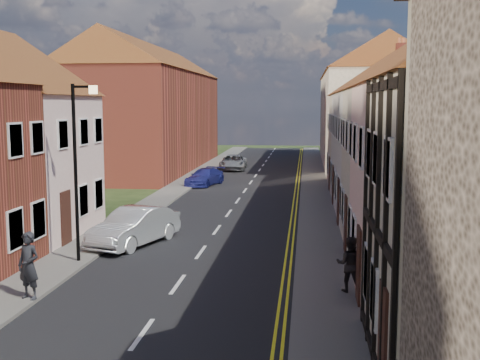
{
  "coord_description": "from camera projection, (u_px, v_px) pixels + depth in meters",
  "views": [
    {
      "loc": [
        3.82,
        0.62,
        5.45
      ],
      "look_at": [
        1.12,
        25.1,
        2.33
      ],
      "focal_mm": 45.0,
      "sensor_mm": 36.0,
      "label": 1
    }
  ],
  "objects": [
    {
      "name": "pedestrian_left_b",
      "position": [
        29.0,
        266.0,
        16.46
      ],
      "size": [
        0.79,
        0.63,
        1.87
      ],
      "primitive_type": "imported",
      "rotation": [
        0.0,
        0.0,
        -0.31
      ],
      "color": "#222228",
      "rests_on": "pavement_left"
    },
    {
      "name": "car_far",
      "position": [
        205.0,
        177.0,
        40.4
      ],
      "size": [
        2.54,
        4.19,
        1.13
      ],
      "primitive_type": "imported",
      "rotation": [
        0.0,
        0.0,
        -0.26
      ],
      "color": "navy",
      "rests_on": "ground"
    },
    {
      "name": "pavement_left",
      "position": [
        143.0,
        211.0,
        30.55
      ],
      "size": [
        1.8,
        90.0,
        0.12
      ],
      "primitive_type": "cube",
      "color": "slate",
      "rests_on": "ground"
    },
    {
      "name": "cottage_r_cream_far",
      "position": [
        394.0,
        119.0,
        38.06
      ],
      "size": [
        8.3,
        6.0,
        9.0
      ],
      "color": "beige",
      "rests_on": "ground"
    },
    {
      "name": "cottage_r_pink",
      "position": [
        427.0,
        126.0,
        27.41
      ],
      "size": [
        8.3,
        6.0,
        9.0
      ],
      "color": "silver",
      "rests_on": "ground"
    },
    {
      "name": "car_mid",
      "position": [
        134.0,
        227.0,
        23.28
      ],
      "size": [
        2.88,
        4.67,
        1.45
      ],
      "primitive_type": "imported",
      "rotation": [
        0.0,
        0.0,
        -0.33
      ],
      "color": "silver",
      "rests_on": "ground"
    },
    {
      "name": "road",
      "position": [
        229.0,
        213.0,
        30.07
      ],
      "size": [
        7.0,
        90.0,
        0.02
      ],
      "primitive_type": "cube",
      "color": "black",
      "rests_on": "ground"
    },
    {
      "name": "cottage_r_cream_mid",
      "position": [
        456.0,
        131.0,
        22.08
      ],
      "size": [
        8.3,
        5.2,
        9.0
      ],
      "color": "beige",
      "rests_on": "ground"
    },
    {
      "name": "lamppost",
      "position": [
        78.0,
        161.0,
        20.18
      ],
      "size": [
        0.88,
        0.15,
        6.0
      ],
      "color": "black",
      "rests_on": "pavement_left"
    },
    {
      "name": "cottage_r_white_far",
      "position": [
        408.0,
        122.0,
        32.73
      ],
      "size": [
        8.3,
        5.2,
        9.0
      ],
      "color": "silver",
      "rests_on": "ground"
    },
    {
      "name": "block_left_far",
      "position": [
        149.0,
        106.0,
        50.14
      ],
      "size": [
        8.3,
        24.2,
        10.5
      ],
      "color": "#95392B",
      "rests_on": "ground"
    },
    {
      "name": "pedestrian_right",
      "position": [
        350.0,
        264.0,
        17.12
      ],
      "size": [
        0.86,
        0.71,
        1.6
      ],
      "primitive_type": "imported",
      "rotation": [
        0.0,
        0.0,
        3.0
      ],
      "color": "black",
      "rests_on": "pavement_right"
    },
    {
      "name": "pavement_right",
      "position": [
        317.0,
        214.0,
        29.59
      ],
      "size": [
        1.8,
        90.0,
        0.12
      ],
      "primitive_type": "cube",
      "color": "slate",
      "rests_on": "ground"
    },
    {
      "name": "block_right_far",
      "position": [
        369.0,
        106.0,
        53.04
      ],
      "size": [
        8.3,
        24.2,
        10.5
      ],
      "color": "beige",
      "rests_on": "ground"
    },
    {
      "name": "car_distant",
      "position": [
        233.0,
        162.0,
        49.96
      ],
      "size": [
        2.24,
        4.57,
        1.25
      ],
      "primitive_type": "imported",
      "rotation": [
        0.0,
        0.0,
        0.04
      ],
      "color": "gray",
      "rests_on": "ground"
    }
  ]
}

